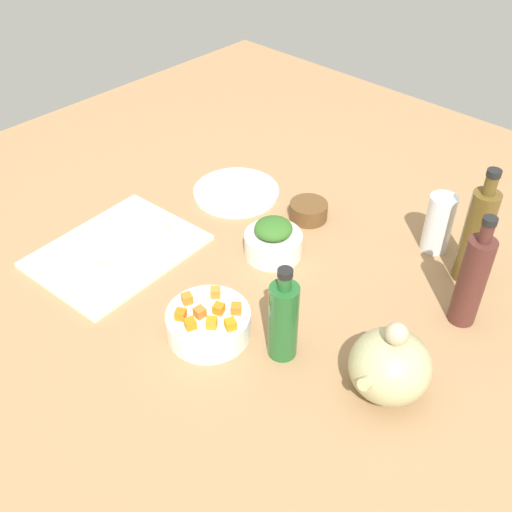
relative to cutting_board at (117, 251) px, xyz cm
name	(u,v)px	position (x,y,z in cm)	size (l,w,h in cm)	color
tabletop	(256,280)	(-15.03, 26.44, -2.00)	(190.00, 190.00, 3.00)	#9C744D
cutting_board	(117,251)	(0.00, 0.00, 0.00)	(33.00, 25.57, 1.00)	white
plate_tofu	(236,192)	(-33.38, 2.63, 0.10)	(20.66, 20.66, 1.20)	white
bowl_greens	(273,244)	(-22.48, 24.38, 2.04)	(12.13, 12.13, 5.07)	white
bowl_carrots	(209,324)	(2.61, 31.28, 2.02)	(15.24, 15.24, 5.05)	white
bowl_small_side	(308,211)	(-37.61, 21.59, 1.51)	(8.64, 8.64, 4.01)	brown
teapot	(390,365)	(-8.55, 61.96, 5.71)	(15.07, 13.32, 15.41)	tan
bottle_0	(476,235)	(-43.72, 57.55, 10.15)	(5.29, 5.29, 25.01)	brown
bottle_1	(472,279)	(-32.29, 62.93, 9.34)	(5.02, 5.02, 23.27)	#502721
bottle_2	(283,319)	(-3.16, 43.94, 7.64)	(5.16, 5.16, 19.12)	#235E2A
drinking_glass_0	(439,223)	(-47.61, 48.09, 5.99)	(5.73, 5.73, 12.98)	white
carrot_cube_0	(181,314)	(6.63, 28.64, 5.45)	(1.80, 1.80, 1.80)	orange
carrot_cube_1	(190,324)	(7.00, 31.57, 5.45)	(1.80, 1.80, 1.80)	orange
carrot_cube_2	(215,293)	(-1.46, 29.02, 5.45)	(1.80, 1.80, 1.80)	orange
carrot_cube_3	(236,309)	(-1.09, 34.72, 5.45)	(1.80, 1.80, 1.80)	orange
carrot_cube_4	(185,297)	(3.17, 25.95, 5.45)	(1.80, 1.80, 1.80)	orange
carrot_cube_5	(200,312)	(3.97, 30.69, 5.45)	(1.80, 1.80, 1.80)	orange
carrot_cube_6	(231,324)	(2.33, 36.73, 5.45)	(1.80, 1.80, 1.80)	orange
carrot_cube_7	(212,323)	(4.32, 34.09, 5.45)	(1.80, 1.80, 1.80)	orange
carrot_cube_8	(219,309)	(1.04, 32.48, 5.45)	(1.80, 1.80, 1.80)	orange
chopped_greens_mound	(274,228)	(-22.48, 24.38, 6.23)	(8.10, 7.95, 3.32)	#326524
tofu_cube_0	(244,195)	(-31.86, 6.72, 1.80)	(2.20, 2.20, 2.20)	white
tofu_cube_1	(228,193)	(-30.05, 3.23, 1.80)	(2.20, 2.20, 2.20)	white
tofu_cube_2	(231,178)	(-34.93, -0.76, 1.80)	(2.20, 2.20, 2.20)	white
tofu_cube_3	(242,183)	(-35.26, 2.90, 1.80)	(2.20, 2.20, 2.20)	#E3EDCC
dumpling_0	(99,268)	(6.94, 3.79, 1.89)	(5.45, 5.34, 2.78)	beige
dumpling_1	(161,228)	(-10.08, 2.58, 1.95)	(5.75, 5.66, 2.89)	beige
dumpling_2	(71,242)	(5.95, -7.64, 1.70)	(5.13, 4.63, 2.40)	beige
dumpling_3	(143,243)	(-4.35, 3.65, 1.67)	(4.45, 4.27, 2.34)	beige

